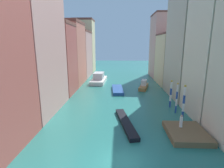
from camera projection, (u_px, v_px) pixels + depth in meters
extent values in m
plane|color=#28756B|center=(121.00, 91.00, 39.65)|extent=(154.00, 154.00, 0.00)
cube|color=tan|center=(30.00, 41.00, 25.92)|extent=(7.07, 11.85, 21.93)
cube|color=#B25147|center=(56.00, 60.00, 36.87)|extent=(7.07, 7.86, 14.21)
cube|color=brown|center=(54.00, 23.00, 35.22)|extent=(7.21, 8.02, 0.67)
cube|color=#C6705B|center=(69.00, 55.00, 45.84)|extent=(7.07, 10.55, 15.43)
cube|color=brown|center=(67.00, 22.00, 44.04)|extent=(7.21, 10.76, 0.72)
cube|color=tan|center=(79.00, 55.00, 57.24)|extent=(7.07, 11.64, 14.03)
cube|color=brown|center=(78.00, 32.00, 55.61)|extent=(7.21, 11.87, 0.56)
cube|color=beige|center=(85.00, 47.00, 66.63)|extent=(7.07, 7.65, 18.79)
cube|color=brown|center=(84.00, 20.00, 64.46)|extent=(7.21, 7.81, 0.69)
cube|color=beige|center=(220.00, 53.00, 24.24)|extent=(7.07, 7.88, 18.47)
cube|color=#BCB299|center=(191.00, 42.00, 33.83)|extent=(7.07, 11.40, 21.51)
cube|color=beige|center=(172.00, 60.00, 46.00)|extent=(7.07, 10.91, 12.73)
cube|color=brown|center=(174.00, 34.00, 44.53)|extent=(7.21, 11.13, 0.43)
cube|color=tan|center=(163.00, 47.00, 55.81)|extent=(7.07, 10.22, 19.23)
cube|color=brown|center=(165.00, 14.00, 53.62)|extent=(7.21, 10.43, 0.47)
cube|color=brown|center=(186.00, 133.00, 20.42)|extent=(4.39, 5.22, 0.65)
cylinder|color=white|center=(181.00, 122.00, 21.07)|extent=(0.36, 0.36, 1.29)
sphere|color=tan|center=(182.00, 116.00, 20.89)|extent=(0.26, 0.26, 0.26)
cylinder|color=#1E479E|center=(183.00, 115.00, 24.80)|extent=(0.31, 0.31, 1.19)
cylinder|color=white|center=(183.00, 107.00, 24.54)|extent=(0.31, 0.31, 1.19)
cylinder|color=#1E479E|center=(184.00, 99.00, 24.27)|extent=(0.31, 0.31, 1.19)
cylinder|color=white|center=(185.00, 91.00, 24.01)|extent=(0.31, 0.31, 1.19)
sphere|color=gold|center=(185.00, 86.00, 23.85)|extent=(0.34, 0.34, 0.34)
cylinder|color=#1E479E|center=(176.00, 109.00, 27.14)|extent=(0.26, 0.26, 1.14)
cylinder|color=white|center=(176.00, 102.00, 26.88)|extent=(0.26, 0.26, 1.14)
cylinder|color=#1E479E|center=(177.00, 95.00, 26.63)|extent=(0.26, 0.26, 1.14)
cylinder|color=white|center=(178.00, 88.00, 26.38)|extent=(0.26, 0.26, 1.14)
sphere|color=gold|center=(178.00, 84.00, 26.23)|extent=(0.29, 0.29, 0.29)
cylinder|color=#1E479E|center=(170.00, 104.00, 29.61)|extent=(0.30, 0.30, 1.09)
cylinder|color=white|center=(170.00, 98.00, 29.36)|extent=(0.30, 0.30, 1.09)
cylinder|color=#1E479E|center=(171.00, 92.00, 29.12)|extent=(0.30, 0.30, 1.09)
cylinder|color=white|center=(171.00, 85.00, 28.88)|extent=(0.30, 0.30, 1.09)
sphere|color=gold|center=(172.00, 81.00, 28.73)|extent=(0.34, 0.34, 0.34)
cube|color=white|center=(99.00, 80.00, 49.08)|extent=(3.96, 9.76, 1.00)
cube|color=silver|center=(99.00, 76.00, 48.77)|extent=(2.74, 4.22, 1.73)
cube|color=black|center=(126.00, 123.00, 23.20)|extent=(2.88, 8.95, 0.50)
cube|color=olive|center=(144.00, 87.00, 42.13)|extent=(3.22, 6.59, 0.78)
cube|color=silver|center=(144.00, 83.00, 41.89)|extent=(1.67, 2.48, 1.34)
cube|color=#234C93|center=(118.00, 90.00, 39.97)|extent=(2.84, 8.07, 0.62)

